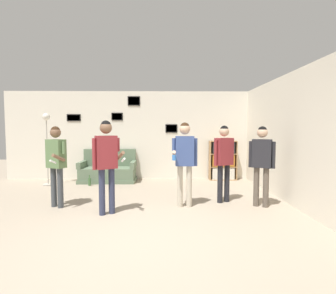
# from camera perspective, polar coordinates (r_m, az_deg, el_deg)

# --- Properties ---
(ground_plane) EXTENTS (20.00, 20.00, 0.00)m
(ground_plane) POSITION_cam_1_polar(r_m,az_deg,el_deg) (3.77, -9.55, -20.18)
(ground_plane) COLOR gray
(wall_back) EXTENTS (8.63, 0.08, 2.70)m
(wall_back) POSITION_cam_1_polar(r_m,az_deg,el_deg) (8.13, -4.71, 2.56)
(wall_back) COLOR silver
(wall_back) RESTS_ON ground_plane
(wall_right) EXTENTS (0.06, 7.08, 2.70)m
(wall_right) POSITION_cam_1_polar(r_m,az_deg,el_deg) (6.31, 23.51, 1.85)
(wall_right) COLOR silver
(wall_right) RESTS_ON ground_plane
(couch) EXTENTS (1.62, 0.80, 0.94)m
(couch) POSITION_cam_1_polar(r_m,az_deg,el_deg) (7.97, -12.86, -5.14)
(couch) COLOR #5B7056
(couch) RESTS_ON ground_plane
(bookshelf) EXTENTS (0.82, 0.30, 1.19)m
(bookshelf) POSITION_cam_1_polar(r_m,az_deg,el_deg) (8.15, 11.83, -2.88)
(bookshelf) COLOR #A87F51
(bookshelf) RESTS_ON ground_plane
(floor_lamp) EXTENTS (0.28, 0.28, 1.98)m
(floor_lamp) POSITION_cam_1_polar(r_m,az_deg,el_deg) (7.88, -24.89, 2.31)
(floor_lamp) COLOR #ADA89E
(floor_lamp) RESTS_ON ground_plane
(person_player_foreground_left) EXTENTS (0.45, 0.57, 1.60)m
(person_player_foreground_left) POSITION_cam_1_polar(r_m,az_deg,el_deg) (5.57, -23.19, -2.26)
(person_player_foreground_left) COLOR #3D4247
(person_player_foreground_left) RESTS_ON ground_plane
(person_player_foreground_center) EXTENTS (0.59, 0.38, 1.69)m
(person_player_foreground_center) POSITION_cam_1_polar(r_m,az_deg,el_deg) (4.81, -13.27, -2.11)
(person_player_foreground_center) COLOR #2D334C
(person_player_foreground_center) RESTS_ON ground_plane
(person_watcher_holding_cup) EXTENTS (0.51, 0.41, 1.67)m
(person_watcher_holding_cup) POSITION_cam_1_polar(r_m,az_deg,el_deg) (5.15, 3.65, -1.82)
(person_watcher_holding_cup) COLOR #B7AD99
(person_watcher_holding_cup) RESTS_ON ground_plane
(person_spectator_near_bookshelf) EXTENTS (0.46, 0.34, 1.61)m
(person_spectator_near_bookshelf) POSITION_cam_1_polar(r_m,az_deg,el_deg) (5.60, 12.07, -1.88)
(person_spectator_near_bookshelf) COLOR black
(person_spectator_near_bookshelf) RESTS_ON ground_plane
(person_spectator_far_right) EXTENTS (0.45, 0.34, 1.60)m
(person_spectator_far_right) POSITION_cam_1_polar(r_m,az_deg,el_deg) (5.48, 19.73, -2.28)
(person_spectator_far_right) COLOR brown
(person_spectator_far_right) RESTS_ON ground_plane
(bottle_on_floor) EXTENTS (0.07, 0.07, 0.29)m
(bottle_on_floor) POSITION_cam_1_polar(r_m,az_deg,el_deg) (7.51, -16.71, -7.22)
(bottle_on_floor) COLOR #3D6638
(bottle_on_floor) RESTS_ON ground_plane
(drinking_cup) EXTENTS (0.09, 0.09, 0.09)m
(drinking_cup) POSITION_cam_1_polar(r_m,az_deg,el_deg) (8.15, 13.25, 1.63)
(drinking_cup) COLOR red
(drinking_cup) RESTS_ON bookshelf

